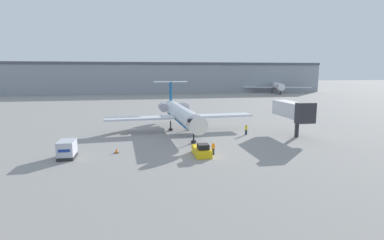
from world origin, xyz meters
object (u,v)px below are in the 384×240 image
at_px(pushback_tug, 202,150).
at_px(airplane_parked_far_left, 277,86).
at_px(airplane_main, 181,113).
at_px(jet_bridge, 293,110).
at_px(worker_near_tug, 213,148).
at_px(luggage_cart, 67,149).
at_px(traffic_cone_left, 116,151).
at_px(worker_by_wing, 246,129).

bearing_deg(pushback_tug, airplane_parked_far_left, 59.20).
xyz_separation_m(airplane_main, jet_bridge, (18.79, -7.42, 1.11)).
bearing_deg(worker_near_tug, airplane_parked_far_left, 59.84).
bearing_deg(luggage_cart, airplane_main, 41.31).
xyz_separation_m(traffic_cone_left, jet_bridge, (29.89, 6.48, 4.11)).
height_order(pushback_tug, luggage_cart, luggage_cart).
xyz_separation_m(worker_near_tug, airplane_parked_far_left, (61.96, 106.64, 2.89)).
height_order(airplane_main, pushback_tug, airplane_main).
bearing_deg(traffic_cone_left, airplane_parked_far_left, 54.07).
distance_m(pushback_tug, airplane_parked_far_left, 124.18).
bearing_deg(worker_near_tug, luggage_cart, 174.25).
xyz_separation_m(luggage_cart, worker_near_tug, (19.16, -1.93, -0.26)).
xyz_separation_m(airplane_main, airplane_parked_far_left, (63.85, 89.52, 0.46)).
distance_m(worker_by_wing, jet_bridge, 8.75).
xyz_separation_m(airplane_main, luggage_cart, (-17.27, -15.18, -2.17)).
bearing_deg(worker_by_wing, traffic_cone_left, -159.51).
distance_m(airplane_main, worker_near_tug, 17.38).
bearing_deg(worker_near_tug, airplane_main, 96.31).
relative_size(luggage_cart, worker_by_wing, 1.78).
bearing_deg(airplane_main, worker_by_wing, -27.31).
height_order(traffic_cone_left, airplane_parked_far_left, airplane_parked_far_left).
distance_m(airplane_main, pushback_tug, 17.32).
relative_size(worker_by_wing, airplane_parked_far_left, 0.05).
height_order(airplane_parked_far_left, jet_bridge, airplane_parked_far_left).
height_order(luggage_cart, worker_by_wing, luggage_cart).
xyz_separation_m(pushback_tug, worker_near_tug, (1.60, -0.00, 0.26)).
bearing_deg(jet_bridge, traffic_cone_left, -167.77).
relative_size(airplane_main, worker_near_tug, 16.27).
bearing_deg(worker_by_wing, jet_bridge, -12.69).
height_order(airplane_main, jet_bridge, airplane_main).
distance_m(traffic_cone_left, airplane_parked_far_left, 127.78).
height_order(worker_by_wing, traffic_cone_left, worker_by_wing).
bearing_deg(airplane_parked_far_left, worker_by_wing, -119.06).
height_order(airplane_main, worker_by_wing, airplane_main).
distance_m(airplane_main, worker_by_wing, 12.55).
relative_size(airplane_main, worker_by_wing, 15.28).
xyz_separation_m(worker_near_tug, traffic_cone_left, (-13.00, 3.21, -0.57)).
distance_m(airplane_main, airplane_parked_far_left, 109.96).
height_order(luggage_cart, jet_bridge, jet_bridge).
bearing_deg(airplane_parked_far_left, pushback_tug, -120.80).
distance_m(airplane_main, luggage_cart, 23.10).
bearing_deg(jet_bridge, worker_near_tug, -150.17).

